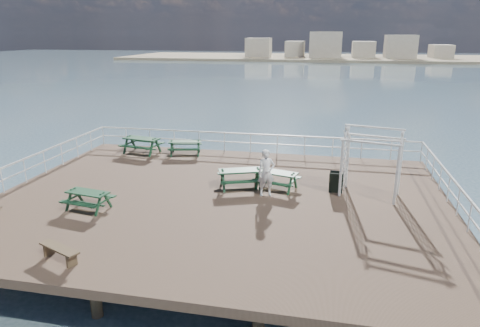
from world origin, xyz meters
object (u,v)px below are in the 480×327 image
object	(u,v)px
picnic_table_a	(142,142)
picnic_table_e	(276,176)
trellis_arbor	(371,166)
picnic_table_d	(88,196)
person	(266,173)
picnic_table_c	(240,175)
flat_bench_near	(59,250)
picnic_table_b	(185,145)

from	to	relation	value
picnic_table_a	picnic_table_e	size ratio (longest dim) A/B	1.08
picnic_table_e	trellis_arbor	size ratio (longest dim) A/B	0.72
picnic_table_d	person	size ratio (longest dim) A/B	0.94
picnic_table_d	picnic_table_c	bearing A→B (deg)	43.36
picnic_table_e	flat_bench_near	xyz separation A→B (m)	(-5.40, -7.27, -0.22)
picnic_table_a	picnic_table_d	bearing A→B (deg)	-70.13
picnic_table_b	flat_bench_near	bearing A→B (deg)	-102.67
picnic_table_b	picnic_table_e	xyz separation A→B (m)	(5.52, -4.33, 0.00)
picnic_table_c	picnic_table_d	bearing A→B (deg)	-166.62
picnic_table_e	person	xyz separation A→B (m)	(-0.32, -0.84, 0.41)
picnic_table_c	picnic_table_d	xyz separation A→B (m)	(-5.10, -3.48, -0.07)
picnic_table_b	trellis_arbor	size ratio (longest dim) A/B	0.70
picnic_table_c	person	size ratio (longest dim) A/B	1.17
picnic_table_c	trellis_arbor	distance (m)	5.35
picnic_table_c	picnic_table_b	bearing A→B (deg)	110.79
person	trellis_arbor	bearing A→B (deg)	-8.40
trellis_arbor	picnic_table_e	bearing A→B (deg)	-166.41
picnic_table_d	person	bearing A→B (deg)	32.91
picnic_table_e	trellis_arbor	world-z (taller)	trellis_arbor
flat_bench_near	person	xyz separation A→B (m)	(5.08, 6.42, 0.63)
picnic_table_c	flat_bench_near	size ratio (longest dim) A/B	1.49
person	picnic_table_c	bearing A→B (deg)	130.60
picnic_table_b	picnic_table_d	bearing A→B (deg)	-111.18
person	picnic_table_d	bearing A→B (deg)	-175.76
picnic_table_a	flat_bench_near	bearing A→B (deg)	-67.19
picnic_table_b	picnic_table_c	world-z (taller)	picnic_table_c
picnic_table_a	picnic_table_c	distance (m)	7.71
flat_bench_near	picnic_table_a	bearing A→B (deg)	125.54
picnic_table_c	picnic_table_e	size ratio (longest dim) A/B	1.08
picnic_table_b	trellis_arbor	bearing A→B (deg)	-38.42
picnic_table_d	person	distance (m)	6.91
picnic_table_e	picnic_table_a	bearing A→B (deg)	168.31
picnic_table_b	trellis_arbor	world-z (taller)	trellis_arbor
picnic_table_e	picnic_table_d	bearing A→B (deg)	-135.57
picnic_table_e	flat_bench_near	distance (m)	9.06
picnic_table_a	picnic_table_b	world-z (taller)	picnic_table_a
picnic_table_d	trellis_arbor	size ratio (longest dim) A/B	0.63
trellis_arbor	person	distance (m)	4.19
trellis_arbor	person	world-z (taller)	trellis_arbor
picnic_table_a	flat_bench_near	size ratio (longest dim) A/B	1.48
picnic_table_a	picnic_table_d	distance (m)	7.86
picnic_table_d	trellis_arbor	xyz separation A→B (m)	(10.40, 3.59, 0.77)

